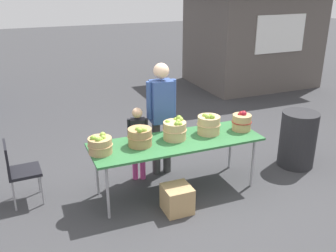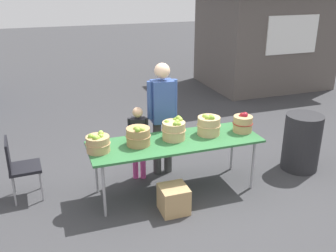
{
  "view_description": "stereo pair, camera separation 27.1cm",
  "coord_description": "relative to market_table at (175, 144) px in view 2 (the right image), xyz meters",
  "views": [
    {
      "loc": [
        -1.86,
        -4.24,
        2.78
      ],
      "look_at": [
        0.0,
        0.3,
        0.85
      ],
      "focal_mm": 40.66,
      "sensor_mm": 36.0,
      "label": 1
    },
    {
      "loc": [
        -1.61,
        -4.34,
        2.78
      ],
      "look_at": [
        0.0,
        0.3,
        0.85
      ],
      "focal_mm": 40.66,
      "sensor_mm": 36.0,
      "label": 2
    }
  ],
  "objects": [
    {
      "name": "apple_basket_green_2",
      "position": [
        0.01,
        0.07,
        0.17
      ],
      "size": [
        0.33,
        0.33,
        0.3
      ],
      "color": "tan",
      "rests_on": "market_table"
    },
    {
      "name": "apple_basket_green_3",
      "position": [
        0.51,
        0.06,
        0.17
      ],
      "size": [
        0.33,
        0.33,
        0.3
      ],
      "color": "tan",
      "rests_on": "market_table"
    },
    {
      "name": "apple_basket_green_0",
      "position": [
        -1.02,
        0.01,
        0.15
      ],
      "size": [
        0.31,
        0.31,
        0.25
      ],
      "color": "tan",
      "rests_on": "market_table"
    },
    {
      "name": "food_kiosk",
      "position": [
        4.2,
        4.58,
        0.67
      ],
      "size": [
        3.53,
        2.93,
        2.74
      ],
      "rotation": [
        0.0,
        0.0,
        0.01
      ],
      "color": "#59514C",
      "rests_on": "ground"
    },
    {
      "name": "child_customer",
      "position": [
        -0.38,
        0.5,
        -0.06
      ],
      "size": [
        0.28,
        0.2,
        1.1
      ],
      "rotation": [
        0.0,
        0.0,
        2.81
      ],
      "color": "#CC3F8C",
      "rests_on": "ground"
    },
    {
      "name": "apple_basket_green_1",
      "position": [
        -0.5,
        0.04,
        0.16
      ],
      "size": [
        0.33,
        0.33,
        0.29
      ],
      "color": "#A87F51",
      "rests_on": "market_table"
    },
    {
      "name": "market_table",
      "position": [
        0.0,
        0.0,
        0.0
      ],
      "size": [
        2.3,
        0.76,
        0.75
      ],
      "color": "#2D6B38",
      "rests_on": "ground"
    },
    {
      "name": "vendor_adult",
      "position": [
        0.01,
        0.56,
        0.28
      ],
      "size": [
        0.44,
        0.23,
        1.68
      ],
      "rotation": [
        0.0,
        0.0,
        3.12
      ],
      "color": "#3F3F3F",
      "rests_on": "ground"
    },
    {
      "name": "apple_basket_red_0",
      "position": [
        1.01,
        0.01,
        0.17
      ],
      "size": [
        0.29,
        0.29,
        0.28
      ],
      "color": "tan",
      "rests_on": "market_table"
    },
    {
      "name": "trash_barrel",
      "position": [
        2.05,
        -0.01,
        -0.27
      ],
      "size": [
        0.55,
        0.55,
        0.87
      ],
      "primitive_type": "cylinder",
      "color": "#262628",
      "rests_on": "ground"
    },
    {
      "name": "produce_crate",
      "position": [
        -0.19,
        -0.47,
        -0.54
      ],
      "size": [
        0.35,
        0.35,
        0.35
      ],
      "primitive_type": "cube",
      "color": "tan",
      "rests_on": "ground"
    },
    {
      "name": "folding_chair",
      "position": [
        -2.0,
        0.48,
        -0.2
      ],
      "size": [
        0.42,
        0.42,
        0.86
      ],
      "rotation": [
        0.0,
        0.0,
        1.62
      ],
      "color": "black",
      "rests_on": "ground"
    },
    {
      "name": "ground_plane",
      "position": [
        0.0,
        0.0,
        -0.71
      ],
      "size": [
        40.0,
        40.0,
        0.0
      ],
      "primitive_type": "plane",
      "color": "#38383A"
    }
  ]
}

